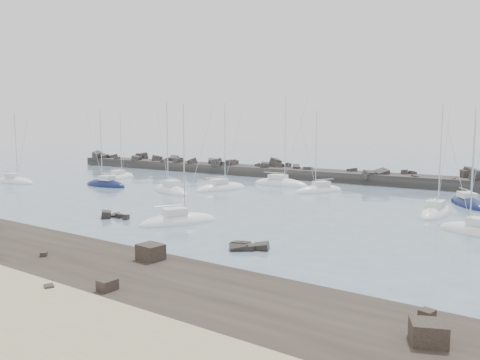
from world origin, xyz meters
The scene contains 16 objects.
ground centered at (0.00, 0.00, 0.00)m, with size 400.00×400.00×0.00m, color slate.
rock_shelf centered at (0.29, -21.97, 0.02)m, with size 140.00×12.05×1.83m.
rock_cluster_near centered at (-4.85, -7.99, 0.15)m, with size 3.59×2.60×1.42m.
rock_cluster_far centered at (14.36, -10.37, 0.13)m, with size 3.32×2.93×1.04m.
breakwater centered at (-7.72, 37.99, 0.34)m, with size 115.00×7.47×5.17m.
sailboat_0 centered at (-43.26, 3.11, 0.15)m, with size 8.56×4.09×13.11m.
sailboat_1 centered at (-34.09, 18.61, 0.13)m, with size 4.28×8.64×13.06m.
sailboat_2 centered at (-26.72, 9.14, 0.16)m, with size 8.57×3.08×13.54m.
sailboat_3 centered at (-8.45, 16.65, 0.14)m, with size 5.57×9.68×14.61m.
sailboat_4 centered at (-3.59, 26.84, 0.14)m, with size 10.21×3.20×15.96m.
sailboat_5 centered at (-12.95, 9.97, 0.16)m, with size 9.64×5.91×14.70m.
sailboat_6 centered at (5.25, 23.10, 0.14)m, with size 6.40×8.48×13.15m.
sailboat_7 centered at (3.05, -6.07, 0.14)m, with size 6.25×8.55×13.21m.
sailboat_8 centered at (25.83, 22.53, 0.14)m, with size 6.64×8.49×13.30m.
sailboat_9 centered at (29.02, 5.86, 0.14)m, with size 7.49×4.58×11.53m.
sailboat_10 centered at (23.86, 13.97, 0.14)m, with size 3.10×8.60×13.44m.
Camera 1 is at (35.00, -41.43, 10.06)m, focal length 35.00 mm.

